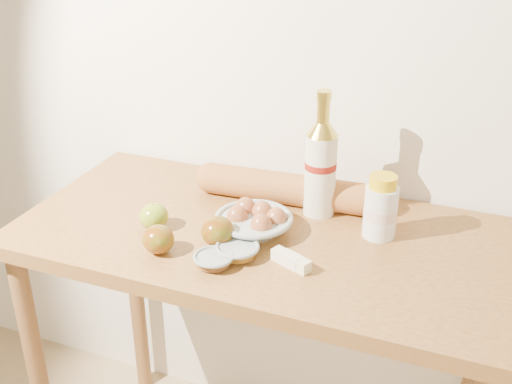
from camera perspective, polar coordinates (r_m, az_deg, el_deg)
back_wall at (r=1.72m, az=4.53°, el=13.43°), size 3.50×0.02×2.60m
table at (r=1.64m, az=0.39°, el=-7.20°), size 1.20×0.60×0.90m
bourbon_bottle at (r=1.61m, az=5.77°, el=2.34°), size 0.08×0.08×0.33m
cream_bottle at (r=1.55m, az=11.02°, el=-1.45°), size 0.10×0.10×0.16m
egg_bowl at (r=1.56m, az=-0.12°, el=-2.62°), size 0.23×0.23×0.07m
baguette at (r=1.69m, az=2.59°, el=0.32°), size 0.51×0.11×0.08m
apple_yellowgreen at (r=1.59m, az=-9.06°, el=-2.15°), size 0.08×0.08×0.07m
apple_redgreen_front at (r=1.49m, az=-8.67°, el=-4.17°), size 0.08×0.08×0.07m
apple_redgreen_right at (r=1.50m, az=-3.43°, el=-3.51°), size 0.09×0.09×0.07m
sugar_bowl at (r=1.44m, az=-3.79°, el=-6.04°), size 0.10×0.10×0.03m
syrup_bowl at (r=1.47m, az=-1.66°, el=-5.20°), size 0.13×0.13×0.03m
butter_stick at (r=1.44m, az=3.13°, el=-6.08°), size 0.10×0.06×0.03m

